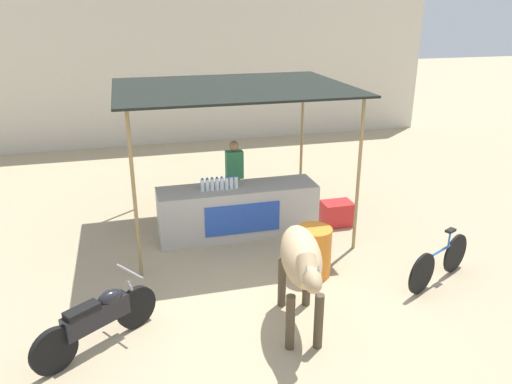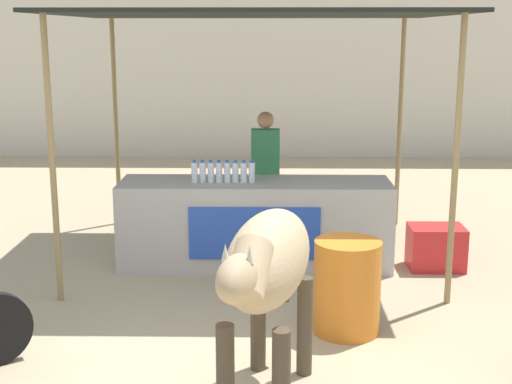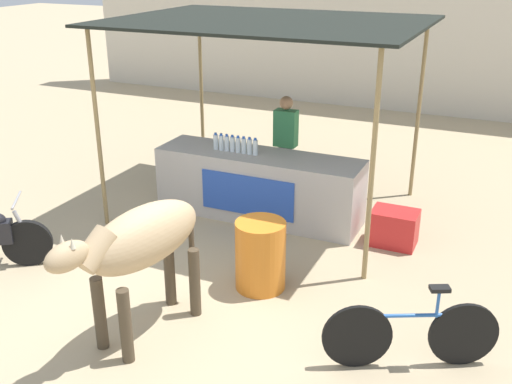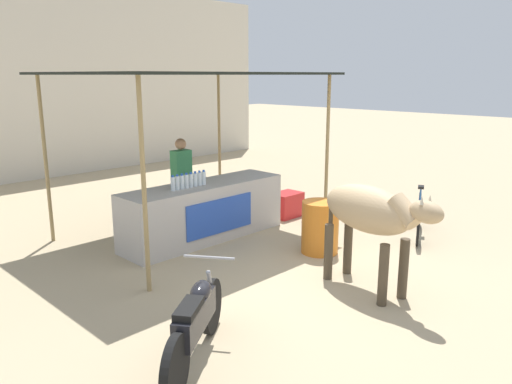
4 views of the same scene
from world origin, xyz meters
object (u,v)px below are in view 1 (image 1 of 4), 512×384
(motorcycle_parked, at_px, (98,318))
(water_barrel, at_px, (313,252))
(stall_counter, at_px, (238,211))
(bicycle_leaning, at_px, (439,262))
(cooler_box, at_px, (337,213))
(vendor_behind_counter, at_px, (235,179))
(cow, at_px, (301,261))

(motorcycle_parked, bearing_deg, water_barrel, 17.27)
(stall_counter, distance_m, bicycle_leaning, 3.71)
(stall_counter, distance_m, water_barrel, 2.01)
(bicycle_leaning, bearing_deg, cooler_box, 105.49)
(vendor_behind_counter, relative_size, water_barrel, 2.00)
(cooler_box, distance_m, bicycle_leaning, 2.55)
(motorcycle_parked, bearing_deg, stall_counter, 49.02)
(vendor_behind_counter, distance_m, bicycle_leaning, 4.22)
(motorcycle_parked, bearing_deg, cooler_box, 31.56)
(stall_counter, relative_size, cooler_box, 5.00)
(cow, bearing_deg, water_barrel, 61.96)
(stall_counter, bearing_deg, motorcycle_parked, -130.98)
(cow, bearing_deg, bicycle_leaning, 12.92)
(cooler_box, relative_size, motorcycle_parked, 0.39)
(water_barrel, xyz_separation_m, cow, (-0.70, -1.31, 0.62))
(vendor_behind_counter, height_order, motorcycle_parked, vendor_behind_counter)
(cooler_box, xyz_separation_m, cow, (-1.87, -3.04, 0.79))
(cow, height_order, bicycle_leaning, cow)
(stall_counter, bearing_deg, water_barrel, -65.47)
(water_barrel, distance_m, bicycle_leaning, 1.99)
(water_barrel, xyz_separation_m, bicycle_leaning, (1.86, -0.72, -0.06))
(water_barrel, height_order, cow, cow)
(vendor_behind_counter, relative_size, cooler_box, 2.75)
(stall_counter, relative_size, bicycle_leaning, 1.99)
(cow, relative_size, motorcycle_parked, 1.21)
(stall_counter, height_order, bicycle_leaning, stall_counter)
(cooler_box, bearing_deg, bicycle_leaning, -74.51)
(stall_counter, xyz_separation_m, vendor_behind_counter, (0.11, 0.75, 0.37))
(stall_counter, xyz_separation_m, motorcycle_parked, (-2.48, -2.86, -0.05))
(water_barrel, height_order, motorcycle_parked, motorcycle_parked)
(motorcycle_parked, distance_m, bicycle_leaning, 5.18)
(stall_counter, relative_size, water_barrel, 3.63)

